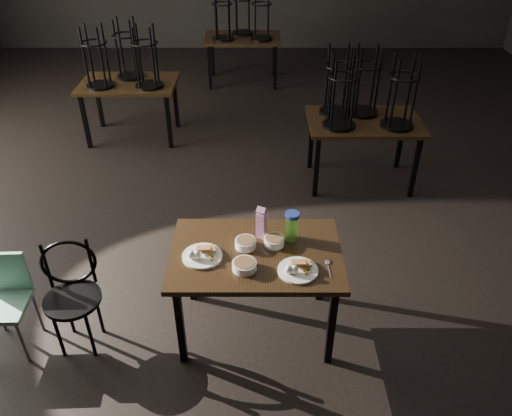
{
  "coord_description": "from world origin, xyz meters",
  "views": [
    {
      "loc": [
        0.08,
        -4.06,
        2.96
      ],
      "look_at": [
        0.08,
        -0.96,
        0.85
      ],
      "focal_mm": 35.0,
      "sensor_mm": 36.0,
      "label": 1
    }
  ],
  "objects_px": {
    "main_table": "(256,261)",
    "school_chair": "(3,295)",
    "water_bottle": "(292,226)",
    "bentwood_chair": "(72,288)",
    "juice_carton": "(262,223)"
  },
  "relations": [
    {
      "from": "main_table",
      "to": "school_chair",
      "type": "distance_m",
      "value": 1.81
    },
    {
      "from": "main_table",
      "to": "water_bottle",
      "type": "bearing_deg",
      "value": 30.89
    },
    {
      "from": "main_table",
      "to": "water_bottle",
      "type": "relative_size",
      "value": 5.36
    },
    {
      "from": "main_table",
      "to": "bentwood_chair",
      "type": "relative_size",
      "value": 1.42
    },
    {
      "from": "school_chair",
      "to": "juice_carton",
      "type": "bearing_deg",
      "value": 7.09
    },
    {
      "from": "juice_carton",
      "to": "bentwood_chair",
      "type": "distance_m",
      "value": 1.42
    },
    {
      "from": "main_table",
      "to": "bentwood_chair",
      "type": "xyz_separation_m",
      "value": [
        -1.31,
        -0.1,
        -0.17
      ]
    },
    {
      "from": "bentwood_chair",
      "to": "school_chair",
      "type": "xyz_separation_m",
      "value": [
        -0.49,
        -0.02,
        -0.04
      ]
    },
    {
      "from": "main_table",
      "to": "bentwood_chair",
      "type": "height_order",
      "value": "bentwood_chair"
    },
    {
      "from": "main_table",
      "to": "juice_carton",
      "type": "height_order",
      "value": "juice_carton"
    },
    {
      "from": "main_table",
      "to": "juice_carton",
      "type": "bearing_deg",
      "value": 77.57
    },
    {
      "from": "water_bottle",
      "to": "main_table",
      "type": "bearing_deg",
      "value": -149.11
    },
    {
      "from": "main_table",
      "to": "bentwood_chair",
      "type": "distance_m",
      "value": 1.32
    },
    {
      "from": "juice_carton",
      "to": "school_chair",
      "type": "relative_size",
      "value": 0.34
    },
    {
      "from": "juice_carton",
      "to": "school_chair",
      "type": "distance_m",
      "value": 1.91
    }
  ]
}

